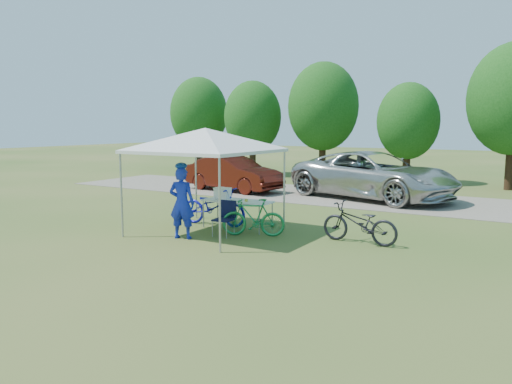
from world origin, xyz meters
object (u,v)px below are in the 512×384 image
bike_blue (214,207)px  bike_dark (359,223)px  cooler (223,193)px  sedan (233,174)px  minivan (374,175)px  folding_chair (226,215)px  folding_table (237,202)px  bike_green (253,217)px  cyclist (182,203)px

bike_blue → bike_dark: bearing=-94.2°
cooler → sedan: size_ratio=0.10×
bike_blue → bike_dark: bike_blue is taller
bike_dark → sedan: (-7.85, 6.36, 0.26)m
minivan → sedan: bearing=114.6°
folding_chair → bike_blue: 1.39m
sedan → bike_dark: bearing=-121.0°
bike_blue → minivan: minivan is taller
bike_blue → minivan: 7.59m
folding_table → cooler: bearing=180.0°
cooler → sedan: 7.55m
folding_chair → bike_dark: (3.20, 0.93, -0.04)m
bike_green → minivan: size_ratio=0.25×
bike_green → bike_dark: size_ratio=0.86×
bike_blue → bike_green: 1.80m
cooler → sedan: bearing=121.5°
cooler → bike_dark: (3.90, 0.07, -0.45)m
bike_dark → folding_table: bearing=-86.0°
folding_table → minivan: (1.40, 7.30, 0.18)m
minivan → bike_green: bearing=-167.9°
cyclist → bike_blue: 1.81m
minivan → bike_blue: bearing=179.0°
bike_green → folding_table: bearing=-146.3°
cooler → minivan: minivan is taller
folding_chair → minivan: bearing=76.4°
folding_chair → bike_blue: size_ratio=0.44×
bike_blue → bike_green: bearing=-114.5°
cooler → folding_chair: bearing=-51.1°
bike_green → sedan: bearing=-165.8°
bike_green → bike_dark: bearing=81.0°
minivan → cyclist: bearing=-176.0°
minivan → cooler: bearing=-178.4°
cyclist → minivan: (1.92, 8.99, 0.03)m
bike_blue → sedan: sedan is taller
cooler → minivan: 7.54m
cyclist → bike_green: (1.38, 1.13, -0.41)m
folding_chair → bike_blue: (-1.04, 0.92, 0.00)m
folding_table → bike_dark: bearing=1.1°
cooler → bike_dark: 3.93m
folding_table → bike_dark: 3.43m
cooler → bike_green: size_ratio=0.27×
folding_chair → minivan: size_ratio=0.14×
bike_green → cooler: bearing=-135.7°
cyclist → sedan: size_ratio=0.40×
bike_dark → minivan: (-2.02, 7.23, 0.42)m
cyclist → bike_green: cyclist is taller
folding_chair → minivan: (1.18, 8.16, 0.39)m
bike_green → minivan: 7.89m
bike_dark → cooler: bearing=-86.1°
cooler → bike_blue: size_ratio=0.21×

